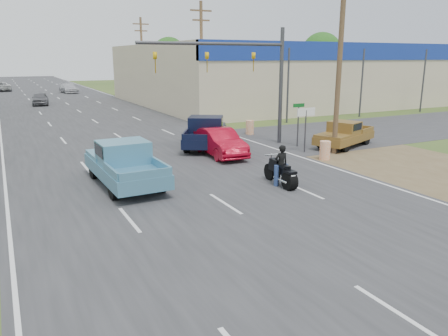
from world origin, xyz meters
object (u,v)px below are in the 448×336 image
red_convertible (220,143)px  distant_car_silver (69,88)px  motorcycle (282,174)px  rider (281,167)px  blue_pickup (124,163)px  navy_pickup (206,132)px  distant_car_grey (40,99)px  distant_car_white (1,87)px  brown_pickup (344,134)px

red_convertible → distant_car_silver: size_ratio=0.90×
motorcycle → rider: (0.00, 0.07, 0.29)m
blue_pickup → red_convertible: bearing=25.5°
rider → navy_pickup: 8.97m
distant_car_silver → motorcycle: bearing=-95.1°
distant_car_grey → distant_car_white: distant_car_white is taller
distant_car_silver → distant_car_grey: bearing=-114.0°
brown_pickup → distant_car_silver: brown_pickup is taller
red_convertible → distant_car_silver: (-0.93, 49.08, -0.02)m
rider → distant_car_grey: bearing=-78.4°
navy_pickup → distant_car_white: (-10.37, 54.94, -0.21)m
rider → brown_pickup: bearing=-144.8°
distant_car_grey → brown_pickup: bearing=-61.1°
brown_pickup → distant_car_white: (-17.73, 58.79, -0.06)m
rider → distant_car_white: bearing=-78.6°
red_convertible → distant_car_silver: 49.09m
rider → distant_car_white: (-9.70, 63.89, -0.10)m
red_convertible → brown_pickup: bearing=-5.2°
motorcycle → distant_car_silver: bearing=93.4°
rider → brown_pickup: 9.51m
brown_pickup → navy_pickup: bearing=40.5°
red_convertible → blue_pickup: size_ratio=0.79×
distant_car_grey → distant_car_white: 25.22m
blue_pickup → distant_car_white: (-3.87, 60.68, -0.23)m
motorcycle → rider: rider is taller
navy_pickup → distant_car_silver: navy_pickup is taller
red_convertible → navy_pickup: (0.37, 2.63, 0.19)m
rider → distant_car_grey: size_ratio=0.39×
motorcycle → blue_pickup: size_ratio=0.42×
blue_pickup → distant_car_white: bearing=92.2°
red_convertible → distant_car_grey: size_ratio=1.07×
brown_pickup → distant_car_silver: bearing=-12.1°
red_convertible → brown_pickup: size_ratio=0.90×
navy_pickup → distant_car_grey: 30.73m
red_convertible → rider: 6.32m
distant_car_white → distant_car_silver: bearing=128.0°
distant_car_grey → blue_pickup: bearing=-83.3°
rider → blue_pickup: bearing=-26.1°
motorcycle → distant_car_white: (-9.69, 63.96, 0.18)m
red_convertible → distant_car_white: (-10.00, 57.57, -0.02)m
brown_pickup → distant_car_white: brown_pickup is taller
blue_pickup → distant_car_grey: 35.72m
rider → distant_car_silver: (-0.63, 55.40, -0.10)m
motorcycle → rider: 0.29m
distant_car_white → red_convertible: bearing=91.0°
motorcycle → navy_pickup: bearing=88.5°
red_convertible → blue_pickup: bearing=-149.4°
motorcycle → distant_car_white: size_ratio=0.46×
brown_pickup → motorcycle: bearing=100.9°
blue_pickup → motorcycle: bearing=-30.8°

